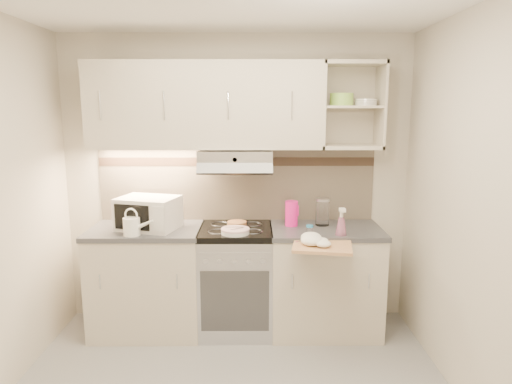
# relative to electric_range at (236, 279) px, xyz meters

# --- Properties ---
(room_shell) EXTENTS (3.04, 2.84, 2.52)m
(room_shell) POSITION_rel_electric_range_xyz_m (0.00, -0.73, 1.18)
(room_shell) COLOR beige
(room_shell) RESTS_ON ground
(base_cabinet_left) EXTENTS (0.90, 0.60, 0.86)m
(base_cabinet_left) POSITION_rel_electric_range_xyz_m (-0.75, 0.00, -0.02)
(base_cabinet_left) COLOR beige
(base_cabinet_left) RESTS_ON ground
(worktop_left) EXTENTS (0.92, 0.62, 0.04)m
(worktop_left) POSITION_rel_electric_range_xyz_m (-0.75, 0.00, 0.43)
(worktop_left) COLOR #47474C
(worktop_left) RESTS_ON base_cabinet_left
(base_cabinet_right) EXTENTS (0.90, 0.60, 0.86)m
(base_cabinet_right) POSITION_rel_electric_range_xyz_m (0.75, 0.00, -0.02)
(base_cabinet_right) COLOR beige
(base_cabinet_right) RESTS_ON ground
(worktop_right) EXTENTS (0.92, 0.62, 0.04)m
(worktop_right) POSITION_rel_electric_range_xyz_m (0.75, 0.00, 0.43)
(worktop_right) COLOR #47474C
(worktop_right) RESTS_ON base_cabinet_right
(electric_range) EXTENTS (0.60, 0.60, 0.90)m
(electric_range) POSITION_rel_electric_range_xyz_m (0.00, 0.00, 0.00)
(electric_range) COLOR #B7B7BC
(electric_range) RESTS_ON ground
(microwave) EXTENTS (0.54, 0.46, 0.26)m
(microwave) POSITION_rel_electric_range_xyz_m (-0.72, -0.02, 0.58)
(microwave) COLOR silver
(microwave) RESTS_ON worktop_left
(watering_can) EXTENTS (0.25, 0.13, 0.22)m
(watering_can) POSITION_rel_electric_range_xyz_m (-0.80, -0.22, 0.53)
(watering_can) COLOR white
(watering_can) RESTS_ON worktop_left
(plate_stack) EXTENTS (0.23, 0.23, 0.05)m
(plate_stack) POSITION_rel_electric_range_xyz_m (0.00, -0.18, 0.47)
(plate_stack) COLOR silver
(plate_stack) RESTS_ON electric_range
(bread_loaf) EXTENTS (0.16, 0.16, 0.04)m
(bread_loaf) POSITION_rel_electric_range_xyz_m (0.01, 0.05, 0.47)
(bread_loaf) COLOR #A28143
(bread_loaf) RESTS_ON electric_range
(pink_pitcher) EXTENTS (0.11, 0.11, 0.21)m
(pink_pitcher) POSITION_rel_electric_range_xyz_m (0.47, 0.07, 0.56)
(pink_pitcher) COLOR #FF1891
(pink_pitcher) RESTS_ON worktop_right
(glass_jar) EXTENTS (0.12, 0.12, 0.23)m
(glass_jar) POSITION_rel_electric_range_xyz_m (0.73, 0.09, 0.57)
(glass_jar) COLOR white
(glass_jar) RESTS_ON worktop_right
(spice_jar) EXTENTS (0.05, 0.05, 0.08)m
(spice_jar) POSITION_rel_electric_range_xyz_m (0.59, -0.22, 0.49)
(spice_jar) COLOR white
(spice_jar) RESTS_ON worktop_right
(spray_bottle) EXTENTS (0.09, 0.09, 0.23)m
(spray_bottle) POSITION_rel_electric_range_xyz_m (0.83, -0.22, 0.54)
(spray_bottle) COLOR #FF94C4
(spray_bottle) RESTS_ON worktop_right
(cutting_board) EXTENTS (0.49, 0.45, 0.02)m
(cutting_board) POSITION_rel_electric_range_xyz_m (0.66, -0.41, 0.42)
(cutting_board) COLOR #A5894C
(cutting_board) RESTS_ON base_cabinet_right
(dish_towel) EXTENTS (0.35, 0.33, 0.08)m
(dish_towel) POSITION_rel_electric_range_xyz_m (0.65, -0.43, 0.47)
(dish_towel) COLOR silver
(dish_towel) RESTS_ON cutting_board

